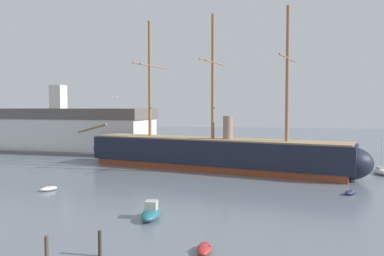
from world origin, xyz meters
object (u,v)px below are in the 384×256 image
Objects in this scene: sailboat_far_right at (380,171)px; mooring_piling_nearest at (47,251)px; motorboat_near_centre at (151,213)px; mooring_piling_midwater at (100,243)px; dinghy_alongside_stern at (350,192)px; motorboat_distant_centre at (245,156)px; dinghy_foreground_right at (204,248)px; tall_ship at (213,153)px; dockside_warehouse_left at (78,130)px; dinghy_mid_left at (49,189)px; seagull_in_flight at (118,97)px.

mooring_piling_nearest is (-30.74, -47.43, 0.56)m from sailboat_far_right.
mooring_piling_midwater is at bearing -91.02° from motorboat_near_centre.
dinghy_alongside_stern is 0.53× the size of motorboat_distant_centre.
tall_ship is at bearing 101.09° from dinghy_foreground_right.
mooring_piling_nearest is 3.83m from mooring_piling_midwater.
motorboat_distant_centre is 2.48× the size of mooring_piling_midwater.
dinghy_mid_left is at bearing -63.36° from dockside_warehouse_left.
seagull_in_flight reaches higher than motorboat_distant_centre.
dockside_warehouse_left reaches higher than motorboat_near_centre.
dinghy_alongside_stern is at bearing -34.53° from tall_ship.
dockside_warehouse_left is (-67.11, 16.54, 4.94)m from sailboat_far_right.
dinghy_foreground_right reaches higher than dinghy_alongside_stern.
tall_ship is 42.06m from mooring_piling_midwater.
tall_ship is 28.42m from sailboat_far_right.
motorboat_near_centre is (0.36, -31.72, -2.38)m from tall_ship.
motorboat_near_centre is (-7.32, 7.50, 0.32)m from dinghy_foreground_right.
dinghy_mid_left is at bearing 124.92° from mooring_piling_nearest.
dockside_warehouse_left is at bearing 127.95° from seagull_in_flight.
seagull_in_flight is (-9.70, -18.20, 9.73)m from tall_ship.
motorboat_distant_centre reaches higher than dinghy_foreground_right.
mooring_piling_midwater is (2.74, 2.67, -0.11)m from mooring_piling_nearest.
sailboat_far_right is at bearing 5.58° from tall_ship.
motorboat_near_centre is 2.07× the size of mooring_piling_nearest.
mooring_piling_midwater reaches higher than motorboat_near_centre.
dockside_warehouse_left is (-39.30, 51.01, 4.84)m from motorboat_near_centre.
seagull_in_flight is at bearing -111.68° from motorboat_distant_centre.
mooring_piling_midwater is at bearing -46.82° from dinghy_mid_left.
mooring_piling_midwater is at bearing -89.75° from tall_ship.
motorboat_near_centre reaches higher than dinghy_alongside_stern.
dinghy_foreground_right is at bearing 28.02° from mooring_piling_nearest.
dinghy_foreground_right is 0.57× the size of motorboat_distant_centre.
mooring_piling_midwater reaches higher than dinghy_alongside_stern.
dinghy_alongside_stern is 1.18× the size of mooring_piling_nearest.
seagull_in_flight is at bearing 126.65° from motorboat_near_centre.
mooring_piling_nearest is at bearing -55.08° from dinghy_mid_left.
dinghy_alongside_stern is at bearing 51.45° from mooring_piling_nearest.
seagull_in_flight is (-31.04, -3.51, 12.46)m from dinghy_alongside_stern.
dinghy_foreground_right is 2.26× the size of seagull_in_flight.
dinghy_foreground_right is 10.49m from motorboat_near_centre.
tall_ship is 16.58m from motorboat_distant_centre.
dinghy_alongside_stern is (13.65, 24.54, -0.03)m from dinghy_foreground_right.
mooring_piling_nearest is (-2.93, -12.96, 0.46)m from motorboat_near_centre.
dinghy_foreground_right is 1.26× the size of mooring_piling_nearest.
dockside_warehouse_left is at bearing 116.64° from dinghy_mid_left.
sailboat_far_right is 27.65m from motorboat_distant_centre.
mooring_piling_nearest is at bearing -74.92° from seagull_in_flight.
dinghy_foreground_right is at bearing -86.04° from motorboat_distant_centre.
motorboat_distant_centre is at bearing 76.35° from tall_ship.
dockside_warehouse_left is (-39.12, 61.30, 4.49)m from mooring_piling_midwater.
dinghy_foreground_right is 30.30m from dinghy_mid_left.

